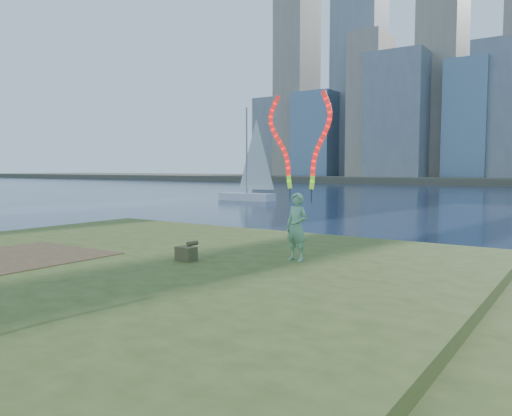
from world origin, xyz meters
The scene contains 6 objects.
ground centered at (0.00, 0.00, 0.00)m, with size 320.00×320.00×0.00m, color #1B2944.
grassy_knoll centered at (0.00, -2.30, 0.34)m, with size 20.00×18.00×0.80m.
dirt_patch centered at (-2.20, -3.20, 0.81)m, with size 3.20×3.00×0.02m, color #47331E.
woman_with_ribbons centered at (3.11, -0.18, 2.26)m, with size 1.96×0.47×3.85m.
canvas_bag centered at (1.17, -1.54, 0.96)m, with size 0.43×0.49×0.40m.
sailboat centered at (-16.34, 25.66, 1.38)m, with size 5.28×1.67×8.00m.
Camera 1 is at (8.30, -9.35, 2.75)m, focal length 35.00 mm.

